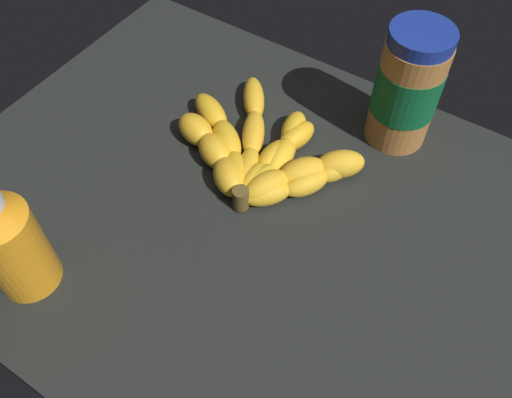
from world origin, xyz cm
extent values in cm
cube|color=black|center=(0.00, 0.00, -2.03)|extent=(79.02, 58.58, 4.05)
ellipsoid|color=gold|center=(-0.37, -2.54, 1.48)|extent=(6.16, 6.54, 2.95)
ellipsoid|color=gold|center=(-3.15, -6.49, 1.48)|extent=(5.59, 6.73, 2.95)
ellipsoid|color=gold|center=(-5.19, -10.88, 1.48)|extent=(4.84, 6.71, 2.95)
ellipsoid|color=gold|center=(0.54, -3.20, 1.80)|extent=(5.83, 7.19, 3.61)
ellipsoid|color=gold|center=(-1.94, -7.52, 1.80)|extent=(6.60, 7.19, 3.61)
ellipsoid|color=gold|center=(-5.28, -11.23, 1.80)|extent=(7.07, 6.87, 3.61)
ellipsoid|color=gold|center=(1.77, -3.53, 1.55)|extent=(3.70, 6.54, 3.11)
ellipsoid|color=gold|center=(1.78, -8.52, 1.55)|extent=(3.72, 6.55, 3.11)
ellipsoid|color=gold|center=(2.76, -13.42, 1.55)|extent=(4.80, 6.91, 3.11)
ellipsoid|color=gold|center=(2.47, -3.36, 1.54)|extent=(3.54, 6.07, 3.08)
ellipsoid|color=gold|center=(2.49, -8.01, 1.54)|extent=(3.49, 6.04, 3.08)
ellipsoid|color=gold|center=(1.81, -12.62, 1.54)|extent=(4.29, 6.37, 3.08)
ellipsoid|color=gold|center=(4.00, -4.00, 1.45)|extent=(5.85, 8.80, 2.90)
ellipsoid|color=gold|center=(6.90, -9.97, 1.45)|extent=(6.61, 8.67, 2.90)
ellipsoid|color=gold|center=(10.51, -15.55, 1.45)|extent=(7.27, 8.42, 2.90)
ellipsoid|color=gold|center=(4.95, -2.92, 1.62)|extent=(7.09, 7.62, 3.23)
ellipsoid|color=gold|center=(9.05, -6.94, 1.62)|extent=(7.66, 7.03, 3.23)
ellipsoid|color=gold|center=(13.88, -10.05, 1.62)|extent=(7.90, 6.14, 3.23)
ellipsoid|color=gold|center=(5.19, -1.88, 1.86)|extent=(6.89, 6.51, 3.72)
ellipsoid|color=gold|center=(9.12, -4.36, 1.86)|extent=(6.89, 5.96, 3.72)
ellipsoid|color=gold|center=(13.44, -6.07, 1.86)|extent=(6.64, 5.21, 3.72)
cylinder|color=brown|center=(2.16, 0.46, 1.80)|extent=(2.00, 2.00, 3.00)
cylinder|color=#B27238|center=(-8.33, -21.46, 7.41)|extent=(8.02, 8.02, 14.83)
cylinder|color=#0F592D|center=(-8.33, -21.46, 8.16)|extent=(8.18, 8.18, 6.67)
cylinder|color=navy|center=(-8.33, -21.46, 15.70)|extent=(7.74, 7.74, 1.74)
cylinder|color=orange|center=(16.40, 20.65, 5.67)|extent=(6.75, 6.75, 11.33)
camera|label=1|loc=(-20.40, 31.27, 53.56)|focal=37.92mm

